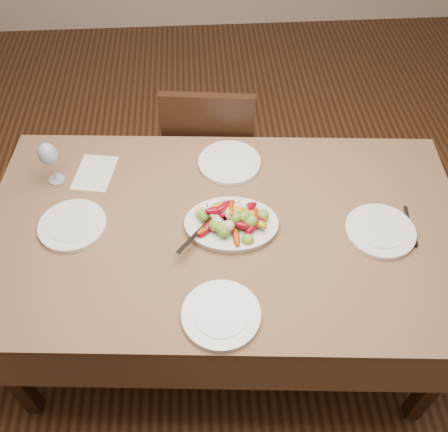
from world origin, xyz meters
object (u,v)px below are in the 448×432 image
object	(u,v)px
plate_far	(229,163)
plate_near	(221,315)
plate_left	(72,225)
serving_platter	(231,225)
wine_glass	(50,162)
dining_table	(224,282)
chair_far	(211,149)
plate_right	(380,231)

from	to	relation	value
plate_far	plate_near	distance (m)	0.73
plate_left	plate_near	world-z (taller)	same
serving_platter	plate_left	xyz separation A→B (m)	(-0.60, 0.04, -0.00)
serving_platter	wine_glass	xyz separation A→B (m)	(-0.70, 0.30, 0.09)
serving_platter	plate_left	world-z (taller)	serving_platter
dining_table	chair_far	distance (m)	0.76
serving_platter	plate_near	size ratio (longest dim) A/B	1.30
plate_far	wine_glass	size ratio (longest dim) A/B	1.29
chair_far	wine_glass	world-z (taller)	wine_glass
plate_far	dining_table	bearing A→B (deg)	-97.57
chair_far	plate_right	bearing A→B (deg)	132.46
plate_left	dining_table	bearing A→B (deg)	-3.53
dining_table	plate_far	size ratio (longest dim) A/B	6.97
plate_left	plate_right	distance (m)	1.16
serving_platter	plate_near	distance (m)	0.38
chair_far	plate_near	bearing A→B (deg)	95.62
plate_near	wine_glass	distance (m)	0.93
dining_table	plate_right	distance (m)	0.70
chair_far	serving_platter	xyz separation A→B (m)	(0.04, -0.76, 0.30)
serving_platter	plate_right	size ratio (longest dim) A/B	1.31
plate_left	wine_glass	bearing A→B (deg)	111.02
plate_far	plate_near	xyz separation A→B (m)	(-0.08, -0.72, 0.00)
dining_table	chair_far	size ratio (longest dim) A/B	1.94
wine_glass	plate_far	bearing A→B (deg)	3.85
plate_right	wine_glass	distance (m)	1.31
dining_table	serving_platter	distance (m)	0.39
chair_far	plate_left	world-z (taller)	chair_far
chair_far	plate_far	world-z (taller)	chair_far
plate_near	plate_right	bearing A→B (deg)	27.06
dining_table	plate_near	size ratio (longest dim) A/B	7.02
serving_platter	plate_left	distance (m)	0.60
plate_far	plate_near	bearing A→B (deg)	-96.27
serving_platter	plate_left	bearing A→B (deg)	176.26
chair_far	serving_platter	size ratio (longest dim) A/B	2.79
chair_far	wine_glass	xyz separation A→B (m)	(-0.65, -0.47, 0.39)
plate_left	plate_near	xyz separation A→B (m)	(0.54, -0.42, 0.00)
serving_platter	plate_far	world-z (taller)	serving_platter
plate_right	plate_far	size ratio (longest dim) A/B	0.99
plate_right	chair_far	bearing A→B (deg)	125.95
plate_right	plate_near	size ratio (longest dim) A/B	0.99
plate_far	wine_glass	world-z (taller)	wine_glass
chair_far	plate_near	world-z (taller)	chair_far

